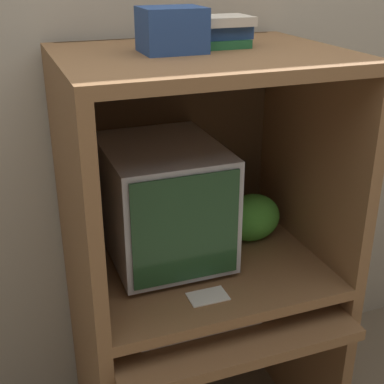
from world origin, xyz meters
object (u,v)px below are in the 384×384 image
(mouse, at_px, (272,307))
(storage_box, at_px, (172,30))
(keyboard, at_px, (196,321))
(crt_monitor, at_px, (163,201))
(book_stack, at_px, (221,31))
(snack_bag, at_px, (252,217))

(mouse, relative_size, storage_box, 0.34)
(mouse, bearing_deg, keyboard, 175.68)
(crt_monitor, relative_size, book_stack, 2.57)
(snack_bag, xyz_separation_m, book_stack, (-0.14, -0.02, 0.66))
(keyboard, relative_size, snack_bag, 1.84)
(book_stack, bearing_deg, mouse, -74.97)
(book_stack, bearing_deg, snack_bag, 6.91)
(crt_monitor, relative_size, storage_box, 2.61)
(keyboard, xyz_separation_m, book_stack, (0.18, 0.26, 0.83))
(crt_monitor, distance_m, mouse, 0.49)
(keyboard, xyz_separation_m, mouse, (0.25, -0.02, 0.00))
(keyboard, xyz_separation_m, snack_bag, (0.32, 0.28, 0.17))
(book_stack, bearing_deg, crt_monitor, 175.83)
(mouse, bearing_deg, snack_bag, 77.30)
(crt_monitor, xyz_separation_m, storage_box, (0.02, -0.06, 0.55))
(crt_monitor, distance_m, snack_bag, 0.35)
(crt_monitor, xyz_separation_m, book_stack, (0.19, -0.01, 0.54))
(keyboard, height_order, snack_bag, snack_bag)
(mouse, xyz_separation_m, storage_box, (-0.25, 0.24, 0.85))
(mouse, bearing_deg, crt_monitor, 132.06)
(keyboard, bearing_deg, storage_box, 88.10)
(snack_bag, relative_size, book_stack, 1.17)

